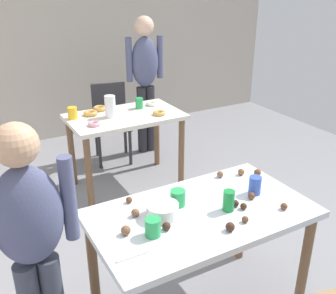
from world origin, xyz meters
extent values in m
plane|color=gray|center=(0.00, 0.00, 0.00)|extent=(6.40, 6.40, 0.00)
cube|color=#BCB2A3|center=(0.00, 3.20, 1.30)|extent=(6.40, 0.10, 2.60)
cube|color=silver|center=(-0.09, -0.25, 0.73)|extent=(1.25, 0.71, 0.04)
cylinder|color=brown|center=(0.47, -0.55, 0.35)|extent=(0.06, 0.06, 0.71)
cylinder|color=brown|center=(-0.66, 0.05, 0.35)|extent=(0.06, 0.06, 0.71)
cylinder|color=brown|center=(0.47, 0.05, 0.35)|extent=(0.06, 0.06, 0.71)
cube|color=silver|center=(0.20, 1.51, 0.73)|extent=(1.08, 0.65, 0.04)
cylinder|color=brown|center=(-0.28, 1.25, 0.35)|extent=(0.06, 0.06, 0.71)
cylinder|color=brown|center=(0.68, 1.25, 0.35)|extent=(0.06, 0.06, 0.71)
cylinder|color=brown|center=(-0.28, 1.78, 0.35)|extent=(0.06, 0.06, 0.71)
cylinder|color=brown|center=(0.68, 1.78, 0.35)|extent=(0.06, 0.06, 0.71)
cube|color=#2D2D33|center=(0.29, 2.12, 0.43)|extent=(0.48, 0.48, 0.04)
cube|color=#2D2D33|center=(0.33, 2.29, 0.66)|extent=(0.38, 0.13, 0.42)
cylinder|color=#2D2D33|center=(0.41, 1.91, 0.21)|extent=(0.04, 0.04, 0.41)
cylinder|color=#2D2D33|center=(0.08, 1.99, 0.21)|extent=(0.04, 0.04, 0.41)
cylinder|color=#2D2D33|center=(0.49, 2.24, 0.21)|extent=(0.04, 0.04, 0.41)
cylinder|color=#2D2D33|center=(0.16, 2.32, 0.21)|extent=(0.04, 0.04, 0.41)
ellipsoid|color=#4C5175|center=(-1.00, -0.19, 0.97)|extent=(0.32, 0.20, 0.51)
sphere|color=tan|center=(-1.00, -0.19, 1.32)|extent=(0.19, 0.19, 0.19)
cylinder|color=#4C5175|center=(-0.81, -0.19, 1.01)|extent=(0.07, 0.07, 0.43)
cylinder|color=#28282D|center=(0.80, 2.18, 0.40)|extent=(0.11, 0.11, 0.80)
cylinder|color=#28282D|center=(0.69, 2.18, 0.40)|extent=(0.11, 0.11, 0.80)
ellipsoid|color=#4C5175|center=(0.75, 2.18, 1.08)|extent=(0.33, 0.21, 0.57)
sphere|color=beige|center=(0.75, 2.18, 1.47)|extent=(0.22, 0.22, 0.22)
cylinder|color=#4C5175|center=(0.94, 2.18, 1.13)|extent=(0.07, 0.07, 0.48)
cylinder|color=#4C5175|center=(0.56, 2.19, 1.13)|extent=(0.07, 0.07, 0.48)
cylinder|color=white|center=(-0.31, -0.19, 0.79)|extent=(0.18, 0.18, 0.07)
cylinder|color=#198438|center=(0.04, -0.31, 0.81)|extent=(0.07, 0.07, 0.12)
cube|color=silver|center=(-0.60, -0.42, 0.75)|extent=(0.17, 0.02, 0.01)
cylinder|color=green|center=(-0.18, -0.13, 0.80)|extent=(0.09, 0.09, 0.09)
cylinder|color=green|center=(-0.44, -0.32, 0.80)|extent=(0.08, 0.08, 0.10)
cylinder|color=#3351B2|center=(0.29, -0.24, 0.81)|extent=(0.07, 0.07, 0.11)
sphere|color=brown|center=(0.23, -0.28, 0.77)|extent=(0.04, 0.04, 0.04)
sphere|color=brown|center=(0.23, 0.03, 0.77)|extent=(0.04, 0.04, 0.04)
sphere|color=brown|center=(0.04, -0.46, 0.77)|extent=(0.04, 0.04, 0.04)
sphere|color=brown|center=(0.32, -0.46, 0.77)|extent=(0.04, 0.04, 0.04)
sphere|color=brown|center=(-0.42, 0.03, 0.77)|extent=(0.04, 0.04, 0.04)
sphere|color=#3D2319|center=(-0.07, -0.48, 0.77)|extent=(0.05, 0.05, 0.05)
sphere|color=#3D2319|center=(0.12, -0.35, 0.77)|extent=(0.04, 0.04, 0.04)
sphere|color=brown|center=(0.38, -0.01, 0.77)|extent=(0.04, 0.04, 0.04)
sphere|color=#3D2319|center=(0.10, -0.30, 0.77)|extent=(0.04, 0.04, 0.04)
sphere|color=#3D2319|center=(-0.36, -0.31, 0.77)|extent=(0.04, 0.04, 0.04)
sphere|color=brown|center=(-0.44, -0.12, 0.77)|extent=(0.05, 0.05, 0.05)
sphere|color=brown|center=(0.46, -0.07, 0.77)|extent=(0.05, 0.05, 0.05)
sphere|color=brown|center=(-0.56, -0.24, 0.78)|extent=(0.05, 0.05, 0.05)
cylinder|color=white|center=(0.06, 1.52, 0.85)|extent=(0.10, 0.10, 0.21)
cylinder|color=yellow|center=(-0.27, 1.64, 0.81)|extent=(0.09, 0.09, 0.11)
cylinder|color=green|center=(0.41, 1.63, 0.80)|extent=(0.08, 0.08, 0.11)
torus|color=white|center=(0.56, 1.66, 0.77)|extent=(0.11, 0.11, 0.03)
torus|color=pink|center=(-0.16, 1.37, 0.77)|extent=(0.11, 0.11, 0.03)
torus|color=gold|center=(-0.09, 1.66, 0.77)|extent=(0.13, 0.13, 0.04)
torus|color=gold|center=(0.48, 1.35, 0.77)|extent=(0.12, 0.12, 0.04)
torus|color=gold|center=(0.04, 1.76, 0.77)|extent=(0.13, 0.13, 0.04)
camera|label=1|loc=(-1.18, -1.79, 1.96)|focal=41.80mm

